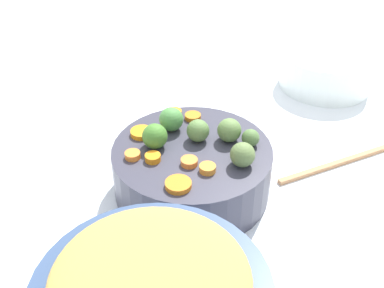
{
  "coord_description": "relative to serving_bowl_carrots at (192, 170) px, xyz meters",
  "views": [
    {
      "loc": [
        -0.5,
        0.29,
        0.56
      ],
      "look_at": [
        0.01,
        -0.05,
        0.12
      ],
      "focal_mm": 45.08,
      "sensor_mm": 36.0,
      "label": 1
    }
  ],
  "objects": [
    {
      "name": "brussels_sprout_2",
      "position": [
        0.02,
        -0.02,
        0.06
      ],
      "size": [
        0.04,
        0.04,
        0.04
      ],
      "primitive_type": "sphere",
      "color": "#587C40",
      "rests_on": "serving_bowl_carrots"
    },
    {
      "name": "brussels_sprout_5",
      "position": [
        0.07,
        -0.0,
        0.06
      ],
      "size": [
        0.04,
        0.04,
        0.04
      ],
      "primitive_type": "sphere",
      "color": "#498840",
      "rests_on": "serving_bowl_carrots"
    },
    {
      "name": "wooden_spoon",
      "position": [
        -0.11,
        -0.35,
        -0.04
      ],
      "size": [
        0.07,
        0.31,
        0.01
      ],
      "color": "tan",
      "rests_on": "tabletop"
    },
    {
      "name": "casserole_dish",
      "position": [
        0.13,
        -0.46,
        -0.0
      ],
      "size": [
        0.2,
        0.2,
        0.08
      ],
      "primitive_type": "cylinder",
      "color": "white",
      "rests_on": "tabletop"
    },
    {
      "name": "stuffing_mound",
      "position": [
        -0.23,
        0.21,
        0.11
      ],
      "size": [
        0.2,
        0.2,
        0.03
      ],
      "primitive_type": "ellipsoid",
      "color": "tan",
      "rests_on": "metal_pot"
    },
    {
      "name": "tabletop",
      "position": [
        -0.01,
        0.05,
        -0.05
      ],
      "size": [
        2.4,
        2.4,
        0.02
      ],
      "primitive_type": "cube",
      "color": "white",
      "rests_on": "ground"
    },
    {
      "name": "carrot_slice_7",
      "position": [
        -0.03,
        0.03,
        0.05
      ],
      "size": [
        0.03,
        0.03,
        0.01
      ],
      "primitive_type": "cylinder",
      "rotation": [
        0.0,
        0.0,
        1.75
      ],
      "color": "orange",
      "rests_on": "serving_bowl_carrots"
    },
    {
      "name": "brussels_sprout_0",
      "position": [
        -0.04,
        -0.08,
        0.06
      ],
      "size": [
        0.03,
        0.03,
        0.03
      ],
      "primitive_type": "sphere",
      "color": "#4F713A",
      "rests_on": "serving_bowl_carrots"
    },
    {
      "name": "carrot_slice_5",
      "position": [
        0.01,
        0.07,
        0.05
      ],
      "size": [
        0.03,
        0.03,
        0.01
      ],
      "primitive_type": "cylinder",
      "rotation": [
        0.0,
        0.0,
        5.65
      ],
      "color": "orange",
      "rests_on": "serving_bowl_carrots"
    },
    {
      "name": "carrot_slice_3",
      "position": [
        0.07,
        -0.05,
        0.05
      ],
      "size": [
        0.03,
        0.03,
        0.01
      ],
      "primitive_type": "cylinder",
      "rotation": [
        0.0,
        0.0,
        6.12
      ],
      "color": "orange",
      "rests_on": "serving_bowl_carrots"
    },
    {
      "name": "carrot_slice_4",
      "position": [
        -0.06,
        0.07,
        0.05
      ],
      "size": [
        0.04,
        0.04,
        0.01
      ],
      "primitive_type": "cylinder",
      "rotation": [
        0.0,
        0.0,
        1.59
      ],
      "color": "orange",
      "rests_on": "serving_bowl_carrots"
    },
    {
      "name": "brussels_sprout_3",
      "position": [
        0.04,
        0.05,
        0.06
      ],
      "size": [
        0.04,
        0.04,
        0.04
      ],
      "primitive_type": "sphere",
      "color": "#437B2C",
      "rests_on": "serving_bowl_carrots"
    },
    {
      "name": "brussels_sprout_1",
      "position": [
        -0.01,
        -0.06,
        0.06
      ],
      "size": [
        0.04,
        0.04,
        0.04
      ],
      "primitive_type": "sphere",
      "color": "#5E7F42",
      "rests_on": "serving_bowl_carrots"
    },
    {
      "name": "serving_bowl_carrots",
      "position": [
        0.0,
        0.0,
        0.0
      ],
      "size": [
        0.26,
        0.26,
        0.09
      ],
      "primitive_type": "cylinder",
      "color": "#383846",
      "rests_on": "tabletop"
    },
    {
      "name": "carrot_slice_6",
      "position": [
        0.08,
        0.05,
        0.05
      ],
      "size": [
        0.05,
        0.05,
        0.01
      ],
      "primitive_type": "cylinder",
      "rotation": [
        0.0,
        0.0,
        3.9
      ],
      "color": "orange",
      "rests_on": "serving_bowl_carrots"
    },
    {
      "name": "carrot_slice_2",
      "position": [
        0.03,
        0.09,
        0.05
      ],
      "size": [
        0.03,
        0.03,
        0.01
      ],
      "primitive_type": "cylinder",
      "rotation": [
        0.0,
        0.0,
        5.85
      ],
      "color": "orange",
      "rests_on": "serving_bowl_carrots"
    },
    {
      "name": "brussels_sprout_4",
      "position": [
        -0.08,
        -0.04,
        0.06
      ],
      "size": [
        0.04,
        0.04,
        0.04
      ],
      "primitive_type": "sphere",
      "color": "#5F7841",
      "rests_on": "serving_bowl_carrots"
    },
    {
      "name": "carrot_slice_1",
      "position": [
        -0.06,
        0.01,
        0.05
      ],
      "size": [
        0.03,
        0.03,
        0.01
      ],
      "primitive_type": "cylinder",
      "rotation": [
        0.0,
        0.0,
        2.12
      ],
      "color": "orange",
      "rests_on": "serving_bowl_carrots"
    },
    {
      "name": "carrot_slice_0",
      "position": [
        0.1,
        -0.03,
        0.05
      ],
      "size": [
        0.04,
        0.04,
        0.01
      ],
      "primitive_type": "cylinder",
      "rotation": [
        0.0,
        0.0,
        2.58
      ],
      "color": "orange",
      "rests_on": "serving_bowl_carrots"
    }
  ]
}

